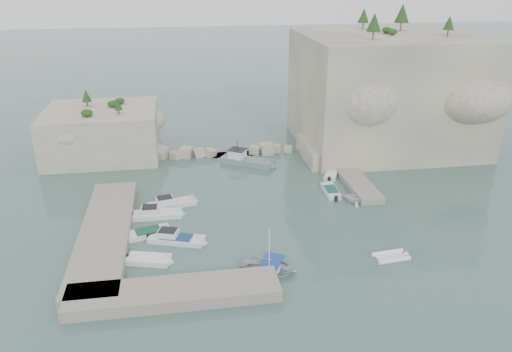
{
  "coord_description": "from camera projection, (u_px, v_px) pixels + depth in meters",
  "views": [
    {
      "loc": [
        -8.66,
        -48.32,
        26.07
      ],
      "look_at": [
        0.0,
        6.0,
        3.0
      ],
      "focal_mm": 35.0,
      "sensor_mm": 36.0,
      "label": 1
    }
  ],
  "objects": [
    {
      "name": "inflatable_dinghy",
      "position": [
        391.0,
        258.0,
        48.39
      ],
      "size": [
        3.8,
        2.14,
        0.44
      ],
      "primitive_type": null,
      "rotation": [
        0.0,
        0.0,
        0.11
      ],
      "color": "white",
      "rests_on": "ground"
    },
    {
      "name": "ground",
      "position": [
        264.0,
        221.0,
        55.34
      ],
      "size": [
        400.0,
        400.0,
        0.0
      ],
      "primitive_type": "plane",
      "color": "#456860",
      "rests_on": "ground"
    },
    {
      "name": "cliff_east",
      "position": [
        387.0,
        91.0,
        76.34
      ],
      "size": [
        26.0,
        22.0,
        17.0
      ],
      "primitive_type": "cube",
      "color": "beige",
      "rests_on": "ground"
    },
    {
      "name": "motorboat_e",
      "position": [
        149.0,
        262.0,
        47.75
      ],
      "size": [
        4.87,
        3.01,
        0.7
      ],
      "primitive_type": null,
      "rotation": [
        0.0,
        0.0,
        -0.27
      ],
      "color": "white",
      "rests_on": "ground"
    },
    {
      "name": "motorboat_a",
      "position": [
        172.0,
        206.0,
        58.96
      ],
      "size": [
        6.44,
        3.24,
        1.4
      ],
      "primitive_type": null,
      "rotation": [
        0.0,
        0.0,
        0.24
      ],
      "color": "silver",
      "rests_on": "ground"
    },
    {
      "name": "work_boat",
      "position": [
        247.0,
        164.0,
        71.42
      ],
      "size": [
        8.44,
        6.5,
        2.2
      ],
      "primitive_type": null,
      "rotation": [
        0.0,
        0.0,
        -0.55
      ],
      "color": "slate",
      "rests_on": "ground"
    },
    {
      "name": "motorboat_d",
      "position": [
        177.0,
        242.0,
        51.27
      ],
      "size": [
        6.6,
        3.79,
        1.4
      ],
      "primitive_type": null,
      "rotation": [
        0.0,
        0.0,
        -0.32
      ],
      "color": "white",
      "rests_on": "ground"
    },
    {
      "name": "tender_east_b",
      "position": [
        331.0,
        193.0,
        62.28
      ],
      "size": [
        1.79,
        4.85,
        0.7
      ],
      "primitive_type": null,
      "rotation": [
        0.0,
        0.0,
        1.54
      ],
      "color": "silver",
      "rests_on": "ground"
    },
    {
      "name": "motorboat_c",
      "position": [
        148.0,
        235.0,
        52.52
      ],
      "size": [
        5.38,
        3.11,
        0.7
      ],
      "primitive_type": null,
      "rotation": [
        0.0,
        0.0,
        0.27
      ],
      "color": "white",
      "rests_on": "ground"
    },
    {
      "name": "vegetation",
      "position": [
        356.0,
        27.0,
        73.22
      ],
      "size": [
        53.48,
        13.88,
        13.4
      ],
      "color": "#1E4219",
      "rests_on": "ground"
    },
    {
      "name": "rowboat_mast",
      "position": [
        269.0,
        247.0,
        45.22
      ],
      "size": [
        0.1,
        0.1,
        4.2
      ],
      "primitive_type": "cylinder",
      "color": "white",
      "rests_on": "rowboat"
    },
    {
      "name": "outcrop_west",
      "position": [
        103.0,
        132.0,
        73.85
      ],
      "size": [
        16.0,
        14.0,
        7.0
      ],
      "primitive_type": "cube",
      "color": "beige",
      "rests_on": "ground"
    },
    {
      "name": "tender_east_a",
      "position": [
        355.0,
        202.0,
        59.9
      ],
      "size": [
        3.95,
        3.66,
        1.72
      ],
      "primitive_type": "imported",
      "rotation": [
        0.0,
        0.0,
        1.27
      ],
      "color": "white",
      "rests_on": "ground"
    },
    {
      "name": "ledge_east",
      "position": [
        351.0,
        176.0,
        66.25
      ],
      "size": [
        3.0,
        16.0,
        0.8
      ],
      "primitive_type": "cube",
      "color": "#9E9689",
      "rests_on": "ground"
    },
    {
      "name": "tender_east_d",
      "position": [
        323.0,
        169.0,
        69.65
      ],
      "size": [
        4.8,
        3.23,
        1.74
      ],
      "primitive_type": "imported",
      "rotation": [
        0.0,
        0.0,
        1.19
      ],
      "color": "white",
      "rests_on": "ground"
    },
    {
      "name": "cliff_terrace",
      "position": [
        331.0,
        150.0,
        73.14
      ],
      "size": [
        8.0,
        10.0,
        2.5
      ],
      "primitive_type": "cube",
      "color": "beige",
      "rests_on": "ground"
    },
    {
      "name": "motorboat_b",
      "position": [
        158.0,
        217.0,
        56.44
      ],
      "size": [
        5.99,
        2.01,
        1.4
      ],
      "primitive_type": null,
      "rotation": [
        0.0,
        0.0,
        -0.01
      ],
      "color": "white",
      "rests_on": "ground"
    },
    {
      "name": "rowboat",
      "position": [
        269.0,
        271.0,
        46.25
      ],
      "size": [
        6.49,
        5.81,
        1.11
      ],
      "primitive_type": "imported",
      "rotation": [
        0.0,
        0.0,
        1.1
      ],
      "color": "silver",
      "rests_on": "ground"
    },
    {
      "name": "breakwater",
      "position": [
        233.0,
        150.0,
        74.96
      ],
      "size": [
        28.0,
        3.0,
        1.4
      ],
      "primitive_type": "cube",
      "color": "beige",
      "rests_on": "ground"
    },
    {
      "name": "quay_south",
      "position": [
        174.0,
        293.0,
        42.29
      ],
      "size": [
        18.0,
        4.0,
        1.1
      ],
      "primitive_type": "cube",
      "color": "#9E9689",
      "rests_on": "ground"
    },
    {
      "name": "tender_east_c",
      "position": [
        332.0,
        175.0,
        67.57
      ],
      "size": [
        3.35,
        4.78,
        0.7
      ],
      "primitive_type": null,
      "rotation": [
        0.0,
        0.0,
        1.12
      ],
      "color": "white",
      "rests_on": "ground"
    },
    {
      "name": "quay_west",
      "position": [
        105.0,
        233.0,
        51.75
      ],
      "size": [
        5.0,
        24.0,
        1.1
      ],
      "primitive_type": "cube",
      "color": "#9E9689",
      "rests_on": "ground"
    }
  ]
}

